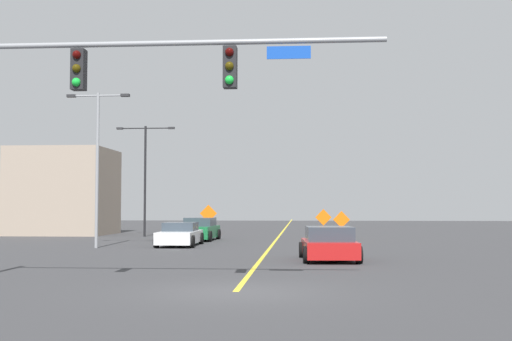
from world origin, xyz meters
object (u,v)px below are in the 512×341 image
object	(u,v)px
street_lamp_mid_right	(145,170)
car_green_distant	(200,230)
car_white_far	(180,235)
street_lamp_far_right	(97,156)
car_red_approaching	(329,244)
construction_sign_median_far	(342,221)
traffic_signal_assembly	(79,91)
construction_sign_left_lane	(208,215)
construction_sign_right_lane	(323,219)

from	to	relation	value
street_lamp_mid_right	car_green_distant	xyz separation A→B (m)	(4.63, -4.70, -4.00)
street_lamp_mid_right	car_green_distant	world-z (taller)	street_lamp_mid_right
car_white_far	street_lamp_far_right	bearing A→B (deg)	-152.69
car_red_approaching	construction_sign_median_far	bearing A→B (deg)	84.81
traffic_signal_assembly	street_lamp_far_right	distance (m)	16.75
street_lamp_far_right	traffic_signal_assembly	bearing A→B (deg)	-73.50
traffic_signal_assembly	street_lamp_far_right	size ratio (longest dim) A/B	1.49
car_red_approaching	car_green_distant	distance (m)	16.05
traffic_signal_assembly	construction_sign_left_lane	xyz separation A→B (m)	(-1.99, 36.13, -3.61)
traffic_signal_assembly	street_lamp_mid_right	bearing A→B (deg)	100.65
traffic_signal_assembly	car_red_approaching	distance (m)	12.30
construction_sign_median_far	car_white_far	world-z (taller)	construction_sign_median_far
traffic_signal_assembly	car_red_approaching	size ratio (longest dim) A/B	2.91
car_green_distant	traffic_signal_assembly	bearing A→B (deg)	-88.33
car_white_far	car_red_approaching	bearing A→B (deg)	-49.20
street_lamp_far_right	street_lamp_mid_right	size ratio (longest dim) A/B	1.02
construction_sign_left_lane	car_green_distant	world-z (taller)	construction_sign_left_lane
street_lamp_mid_right	construction_sign_left_lane	distance (m)	9.11
street_lamp_mid_right	car_red_approaching	world-z (taller)	street_lamp_mid_right
street_lamp_far_right	construction_sign_median_far	size ratio (longest dim) A/B	4.39
street_lamp_mid_right	car_red_approaching	bearing A→B (deg)	-57.65
construction_sign_right_lane	car_green_distant	world-z (taller)	construction_sign_right_lane
traffic_signal_assembly	construction_sign_right_lane	xyz separation A→B (m)	(7.17, 30.56, -3.82)
street_lamp_mid_right	construction_sign_median_far	size ratio (longest dim) A/B	4.29
construction_sign_left_lane	construction_sign_right_lane	world-z (taller)	construction_sign_left_lane
traffic_signal_assembly	street_lamp_mid_right	size ratio (longest dim) A/B	1.52
traffic_signal_assembly	car_red_approaching	xyz separation A→B (m)	(6.69, 9.33, -4.41)
street_lamp_far_right	car_white_far	distance (m)	6.01
street_lamp_far_right	car_red_approaching	distance (m)	13.88
construction_sign_left_lane	traffic_signal_assembly	bearing A→B (deg)	-86.85
street_lamp_far_right	street_lamp_mid_right	world-z (taller)	street_lamp_far_right
construction_sign_right_lane	construction_sign_median_far	distance (m)	5.06
traffic_signal_assembly	construction_sign_left_lane	distance (m)	36.36
car_green_distant	car_white_far	bearing A→B (deg)	-91.77
car_red_approaching	traffic_signal_assembly	bearing A→B (deg)	-125.61
construction_sign_left_lane	car_red_approaching	xyz separation A→B (m)	(8.68, -26.79, -0.80)
street_lamp_far_right	car_red_approaching	world-z (taller)	street_lamp_far_right
street_lamp_far_right	construction_sign_right_lane	xyz separation A→B (m)	(11.93, 14.50, -3.48)
street_lamp_far_right	construction_sign_left_lane	size ratio (longest dim) A/B	3.55
street_lamp_mid_right	construction_sign_left_lane	xyz separation A→B (m)	(3.33, 7.84, -3.23)
street_lamp_mid_right	car_white_far	world-z (taller)	street_lamp_mid_right
car_white_far	car_red_approaching	world-z (taller)	car_red_approaching
street_lamp_mid_right	construction_sign_median_far	world-z (taller)	street_lamp_mid_right
construction_sign_median_far	construction_sign_left_lane	bearing A→B (deg)	133.97
street_lamp_mid_right	construction_sign_right_lane	bearing A→B (deg)	10.33
car_white_far	traffic_signal_assembly	bearing A→B (deg)	-87.29
traffic_signal_assembly	street_lamp_far_right	xyz separation A→B (m)	(-4.76, 16.06, -0.34)
street_lamp_mid_right	construction_sign_median_far	bearing A→B (deg)	-11.27
car_red_approaching	construction_sign_right_lane	bearing A→B (deg)	88.69
construction_sign_right_lane	car_red_approaching	world-z (taller)	construction_sign_right_lane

